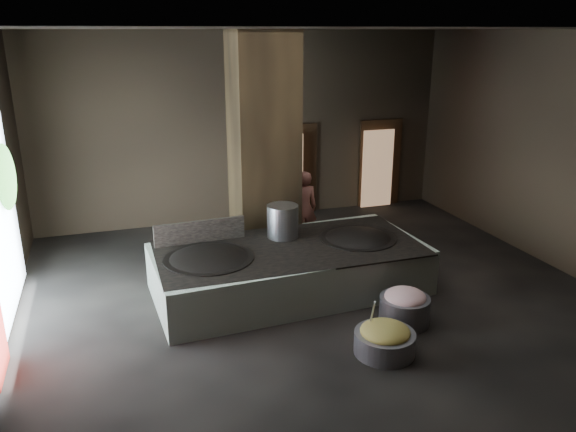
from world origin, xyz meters
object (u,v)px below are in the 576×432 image
object	(u,v)px
cook	(304,207)
meat_basin	(404,310)
stock_pot	(283,221)
veg_basin	(384,343)
hearth_platform	(289,269)
wok_right	(358,242)
wok_left	(209,263)

from	to	relation	value
cook	meat_basin	size ratio (longest dim) A/B	2.02
stock_pot	veg_basin	size ratio (longest dim) A/B	0.70
hearth_platform	wok_right	size ratio (longest dim) A/B	3.41
hearth_platform	wok_right	bearing A→B (deg)	-0.89
cook	veg_basin	xyz separation A→B (m)	(-0.40, -4.60, -0.65)
veg_basin	meat_basin	bearing A→B (deg)	44.57
hearth_platform	veg_basin	xyz separation A→B (m)	(0.66, -2.41, -0.25)
hearth_platform	wok_right	distance (m)	1.39
cook	veg_basin	size ratio (longest dim) A/B	1.83
wok_right	meat_basin	distance (m)	1.83
veg_basin	wok_left	bearing A→B (deg)	131.69
hearth_platform	stock_pot	distance (m)	0.91
cook	meat_basin	distance (m)	3.95
hearth_platform	cook	size ratio (longest dim) A/B	2.92
wok_right	meat_basin	size ratio (longest dim) A/B	1.73
veg_basin	meat_basin	xyz separation A→B (m)	(0.72, 0.71, 0.06)
stock_pot	wok_right	bearing A→B (deg)	-21.04
stock_pot	cook	xyz separation A→B (m)	(1.00, 1.64, -0.32)
veg_basin	meat_basin	size ratio (longest dim) A/B	1.11
meat_basin	cook	bearing A→B (deg)	94.70
cook	veg_basin	bearing A→B (deg)	92.31
hearth_platform	veg_basin	distance (m)	2.51
wok_right	cook	xyz separation A→B (m)	(-0.30, 2.14, 0.06)
veg_basin	hearth_platform	bearing A→B (deg)	105.19
hearth_platform	cook	world-z (taller)	cook
wok_left	stock_pot	xyz separation A→B (m)	(1.50, 0.60, 0.38)
wok_left	wok_right	bearing A→B (deg)	2.05
wok_left	meat_basin	distance (m)	3.32
hearth_platform	stock_pot	bearing A→B (deg)	81.79
wok_left	wok_right	world-z (taller)	wok_left
stock_pot	meat_basin	size ratio (longest dim) A/B	0.77
hearth_platform	wok_left	distance (m)	1.49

